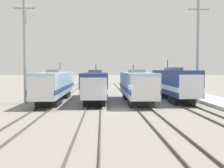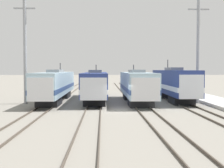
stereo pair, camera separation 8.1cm
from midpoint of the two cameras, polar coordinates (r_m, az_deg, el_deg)
name	(u,v)px [view 1 (the left image)]	position (r m, az deg, el deg)	size (l,w,h in m)	color
ground_plane	(119,110)	(30.49, 1.22, -4.82)	(400.00, 400.00, 0.00)	gray
rail_pair_far_left	(42,110)	(30.99, -12.76, -4.62)	(1.50, 120.00, 0.15)	#4C4238
rail_pair_center_left	(93,110)	(30.45, -3.48, -4.69)	(1.51, 120.00, 0.15)	#4C4238
rail_pair_center_right	(144,109)	(30.71, 5.88, -4.64)	(1.51, 120.00, 0.15)	#4C4238
rail_pair_far_right	(195,109)	(31.77, 14.85, -4.47)	(1.50, 120.00, 0.15)	#4C4238
locomotive_far_left	(55,85)	(39.18, -10.44, -0.18)	(2.77, 19.50, 4.88)	#232326
locomotive_center_left	(95,85)	(38.81, -3.13, -0.20)	(2.91, 17.87, 4.64)	black
locomotive_center_right	(137,86)	(37.25, 4.49, -0.30)	(3.02, 16.26, 4.60)	#232326
locomotive_far_right	(174,84)	(40.10, 11.26, 0.05)	(2.80, 16.28, 5.34)	black
catenary_tower_left	(25,48)	(37.36, -15.70, 6.27)	(2.47, 0.38, 12.45)	gray
catenary_tower_right	(198,49)	(37.98, 15.38, 6.22)	(2.47, 0.38, 12.45)	gray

